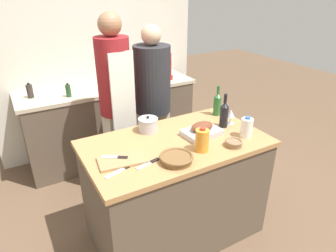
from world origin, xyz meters
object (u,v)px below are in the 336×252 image
Objects in this scene: roasting_pan at (202,130)px; person_cook_aproned at (116,99)px; stock_pot at (148,125)px; juice_jug at (202,140)px; knife_chef at (122,170)px; condiment_bottle_extra at (149,78)px; wine_bottle_dark at (224,114)px; wine_glass_left at (231,114)px; milk_jug at (247,128)px; condiment_bottle_tall at (68,91)px; wine_bottle_green at (217,104)px; knife_bread at (116,157)px; stand_mixer at (164,69)px; condiment_bottle_short at (30,91)px; knife_paring at (149,163)px; person_cook_guest at (153,100)px; wicker_basket at (176,158)px; mixing_bowl at (234,143)px; cutting_board at (122,160)px.

person_cook_aproned reaches higher than roasting_pan.
stock_pot is 0.88× the size of juice_jug.
knife_chef is 1.74× the size of condiment_bottle_extra.
wine_bottle_dark is 2.28× the size of wine_glass_left.
person_cook_aproned is (-0.65, 0.82, -0.01)m from wine_bottle_dark.
milk_jug reaches higher than wine_glass_left.
roasting_pan is 2.13× the size of condiment_bottle_tall.
knife_bread is at bearing -165.64° from wine_bottle_green.
wine_bottle_green reaches higher than condiment_bottle_extra.
stand_mixer reaches higher than roasting_pan.
condiment_bottle_short reaches higher than knife_chef.
stand_mixer reaches higher than stock_pot.
person_cook_guest is (0.56, 1.04, 0.01)m from knife_paring.
wine_bottle_green is at bearing 36.69° from roasting_pan.
stand_mixer is 2.20× the size of condiment_bottle_tall.
condiment_bottle_tall is at bearing -177.42° from stand_mixer.
condiment_bottle_extra reaches higher than knife_chef.
milk_jug is at bearing 3.94° from wicker_basket.
knife_chef is (-1.10, -0.42, -0.11)m from wine_bottle_green.
knife_chef is (-0.74, -0.15, -0.04)m from roasting_pan.
knife_bread is at bearing -179.00° from roasting_pan.
mixing_bowl is at bearing -75.20° from person_cook_aproned.
wicker_basket is at bearing -147.75° from roasting_pan.
knife_bread is 0.93m from person_cook_aproned.
wicker_basket is 1.45× the size of stock_pot.
mixing_bowl is at bearing -7.48° from knife_chef.
condiment_bottle_extra reaches higher than wicker_basket.
knife_paring is at bearing 158.34° from wicker_basket.
wine_bottle_dark reaches higher than knife_bread.
condiment_bottle_short is at bearing 127.81° from milk_jug.
condiment_bottle_short is at bearing 103.07° from cutting_board.
knife_bread is at bearing -124.13° from condiment_bottle_extra.
person_cook_aproned reaches higher than wine_bottle_green.
condiment_bottle_short is (-1.43, 1.30, -0.02)m from wine_bottle_green.
condiment_bottle_short is 1.32m from condiment_bottle_extra.
wine_bottle_green is at bearing -46.37° from condiment_bottle_tall.
stand_mixer is (0.79, 1.18, 0.09)m from stock_pot.
condiment_bottle_extra is at bearing 94.23° from wine_glass_left.
mixing_bowl is 1.69m from condiment_bottle_extra.
mixing_bowl is at bearing -159.16° from milk_jug.
wine_bottle_dark is 1.83× the size of condiment_bottle_short.
wicker_basket is 1.89m from stand_mixer.
knife_paring is (-0.22, -0.44, -0.05)m from stock_pot.
condiment_bottle_extra is at bearing -171.67° from stand_mixer.
milk_jug reaches higher than knife_paring.
knife_chef is at bearing -121.99° from condiment_bottle_extra.
juice_jug is 1.44× the size of wine_glass_left.
knife_bread is at bearing -137.84° from person_cook_guest.
stand_mixer is (0.17, 1.65, 0.07)m from milk_jug.
wine_bottle_dark is 0.09m from wine_glass_left.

